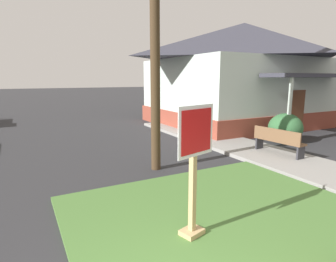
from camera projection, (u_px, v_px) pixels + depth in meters
grass_corner_patch at (235, 224)px, 4.99m from camera, size 5.58×5.35×0.08m
sidewalk_strip at (253, 151)px, 9.95m from camera, size 2.20×14.39×0.12m
stop_sign at (194, 173)px, 4.37m from camera, size 0.76×0.37×2.11m
manhole_cover at (85, 207)px, 5.70m from camera, size 0.70×0.70×0.02m
street_bench at (278, 140)px, 9.22m from camera, size 0.55×1.75×0.85m
corner_house at (242, 73)px, 16.21m from camera, size 9.85×9.21×5.65m
shrub_near_porch at (285, 128)px, 11.42m from camera, size 1.35×1.35×1.20m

